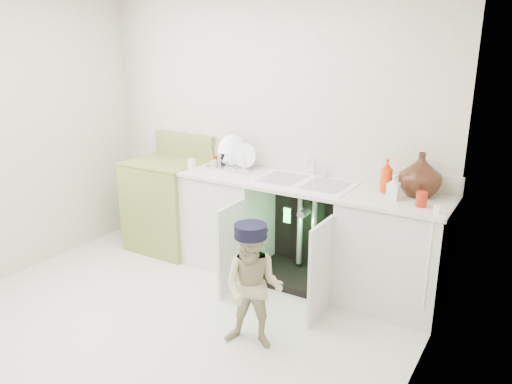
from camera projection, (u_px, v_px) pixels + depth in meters
ground at (165, 325)px, 3.76m from camera, size 3.50×3.50×0.00m
room_shell at (155, 164)px, 3.39m from camera, size 6.00×5.50×1.26m
counter_run at (306, 230)px, 4.32m from camera, size 2.44×1.02×1.24m
avocado_stove at (169, 203)px, 5.05m from camera, size 0.73×0.65×1.13m
repair_worker at (253, 286)px, 3.39m from camera, size 0.50×0.95×0.90m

